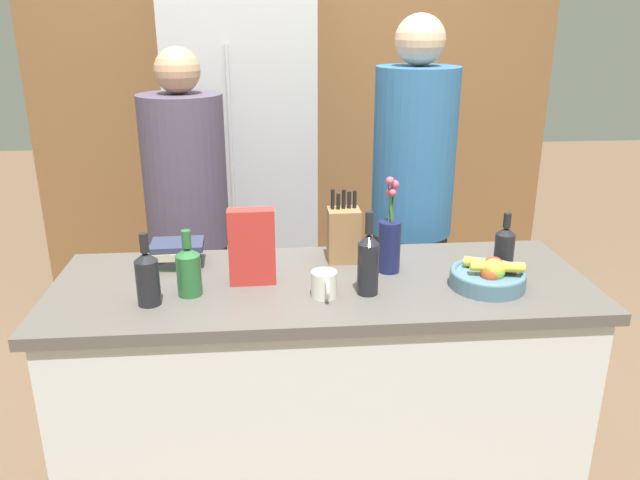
{
  "coord_description": "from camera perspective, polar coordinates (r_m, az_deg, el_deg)",
  "views": [
    {
      "loc": [
        -0.18,
        -1.97,
        1.77
      ],
      "look_at": [
        0.0,
        0.08,
        1.03
      ],
      "focal_mm": 35.0,
      "sensor_mm": 36.0,
      "label": 1
    }
  ],
  "objects": [
    {
      "name": "kitchen_island",
      "position": [
        2.37,
        0.18,
        -13.82
      ],
      "size": [
        1.85,
        0.68,
        0.91
      ],
      "color": "silver",
      "rests_on": "ground_plane"
    },
    {
      "name": "back_wall_wood",
      "position": [
        3.78,
        -2.28,
        12.64
      ],
      "size": [
        3.05,
        0.12,
        2.6
      ],
      "color": "brown",
      "rests_on": "ground_plane"
    },
    {
      "name": "refrigerator",
      "position": [
        3.47,
        -6.84,
        6.8
      ],
      "size": [
        0.75,
        0.62,
        1.99
      ],
      "color": "#B7B7BC",
      "rests_on": "ground_plane"
    },
    {
      "name": "fruit_bowl",
      "position": [
        2.17,
        15.22,
        -3.09
      ],
      "size": [
        0.25,
        0.25,
        0.11
      ],
      "color": "slate",
      "rests_on": "kitchen_island"
    },
    {
      "name": "knife_block",
      "position": [
        2.3,
        2.17,
        0.54
      ],
      "size": [
        0.12,
        0.1,
        0.27
      ],
      "color": "olive",
      "rests_on": "kitchen_island"
    },
    {
      "name": "flower_vase",
      "position": [
        2.21,
        6.38,
        -0.09
      ],
      "size": [
        0.08,
        0.08,
        0.35
      ],
      "color": "#191E4C",
      "rests_on": "kitchen_island"
    },
    {
      "name": "cereal_box",
      "position": [
        2.1,
        -6.25,
        -0.63
      ],
      "size": [
        0.16,
        0.06,
        0.26
      ],
      "color": "red",
      "rests_on": "kitchen_island"
    },
    {
      "name": "coffee_mug",
      "position": [
        2.02,
        0.39,
        -4.09
      ],
      "size": [
        0.08,
        0.12,
        0.09
      ],
      "color": "silver",
      "rests_on": "kitchen_island"
    },
    {
      "name": "book_stack",
      "position": [
        2.33,
        -13.11,
        -1.25
      ],
      "size": [
        0.21,
        0.15,
        0.09
      ],
      "color": "#3D6047",
      "rests_on": "kitchen_island"
    },
    {
      "name": "bottle_oil",
      "position": [
        2.06,
        -11.92,
        -2.67
      ],
      "size": [
        0.08,
        0.08,
        0.22
      ],
      "color": "#286633",
      "rests_on": "kitchen_island"
    },
    {
      "name": "bottle_vinegar",
      "position": [
        2.03,
        4.43,
        -2.02
      ],
      "size": [
        0.07,
        0.07,
        0.28
      ],
      "color": "black",
      "rests_on": "kitchen_island"
    },
    {
      "name": "bottle_wine",
      "position": [
        2.34,
        16.52,
        -0.55
      ],
      "size": [
        0.07,
        0.07,
        0.21
      ],
      "color": "black",
      "rests_on": "kitchen_island"
    },
    {
      "name": "bottle_water",
      "position": [
        2.02,
        -15.5,
        -3.26
      ],
      "size": [
        0.07,
        0.07,
        0.24
      ],
      "color": "black",
      "rests_on": "kitchen_island"
    },
    {
      "name": "person_at_sink",
      "position": [
        2.86,
        -11.97,
        2.17
      ],
      "size": [
        0.36,
        0.36,
        1.65
      ],
      "rotation": [
        0.0,
        0.0,
        0.42
      ],
      "color": "#383842",
      "rests_on": "ground_plane"
    },
    {
      "name": "person_in_blue",
      "position": [
        2.79,
        8.4,
        3.66
      ],
      "size": [
        0.35,
        0.35,
        1.78
      ],
      "rotation": [
        0.0,
        0.0,
        0.37
      ],
      "color": "#383842",
      "rests_on": "ground_plane"
    }
  ]
}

